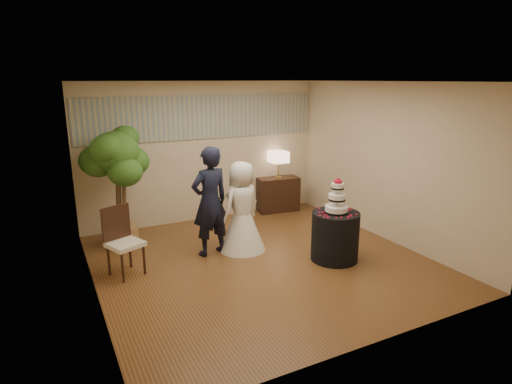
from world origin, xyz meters
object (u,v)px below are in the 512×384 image
console (278,194)px  ficus_tree (118,187)px  cake_table (335,236)px  table_lamp (278,165)px  side_chair (125,242)px  bride (242,206)px  wedding_cake (337,195)px  groom (210,202)px

console → ficus_tree: size_ratio=0.43×
cake_table → console: bearing=79.4°
table_lamp → side_chair: (-3.61, -1.76, -0.52)m
bride → cake_table: size_ratio=1.94×
bride → cake_table: bearing=118.7°
ficus_tree → side_chair: bearing=-97.0°
cake_table → ficus_tree: (-2.95, 2.19, 0.66)m
cake_table → table_lamp: table_lamp is taller
console → bride: bearing=-128.6°
wedding_cake → ficus_tree: bearing=143.5°
cake_table → ficus_tree: ficus_tree is taller
wedding_cake → table_lamp: wedding_cake is taller
bride → table_lamp: size_ratio=2.65×
groom → console: 2.76m
console → side_chair: (-3.61, -1.76, 0.14)m
groom → cake_table: 2.09m
side_chair → ficus_tree: bearing=60.7°
side_chair → table_lamp: bearing=3.7°
groom → side_chair: size_ratio=1.76×
wedding_cake → side_chair: wedding_cake is taller
groom → ficus_tree: ficus_tree is taller
table_lamp → ficus_tree: 3.49m
cake_table → wedding_cake: (0.00, 0.00, 0.68)m
groom → side_chair: (-1.41, -0.17, -0.39)m
console → table_lamp: (0.00, 0.00, 0.67)m
bride → ficus_tree: (-1.80, 1.12, 0.29)m
bride → wedding_cake: (1.15, -1.06, 0.31)m
ficus_tree → side_chair: 1.35m
console → side_chair: bearing=-147.6°
table_lamp → ficus_tree: bearing=-171.3°
console → ficus_tree: ficus_tree is taller
cake_table → wedding_cake: wedding_cake is taller
table_lamp → cake_table: bearing=-100.6°
cake_table → table_lamp: (0.51, 2.71, 0.64)m
bride → console: bride is taller
groom → console: groom is taller
cake_table → table_lamp: 2.83m
wedding_cake → console: (0.51, 2.71, -0.70)m
table_lamp → side_chair: table_lamp is taller
side_chair → cake_table: bearing=-39.4°
cake_table → wedding_cake: bearing=0.0°
groom → ficus_tree: 1.65m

